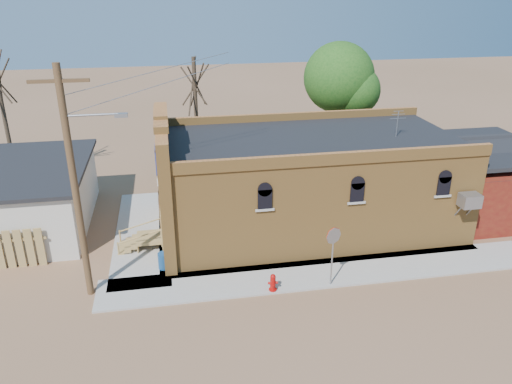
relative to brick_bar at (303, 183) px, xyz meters
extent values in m
plane|color=brown|center=(-1.64, -5.49, -2.34)|extent=(120.00, 120.00, 0.00)
cube|color=#9E9991|center=(-0.14, -4.59, -2.30)|extent=(19.00, 2.20, 0.08)
cube|color=#9E9991|center=(-7.94, 0.51, -2.30)|extent=(2.60, 10.00, 0.08)
cube|color=#B67B37|center=(0.36, 0.01, -0.09)|extent=(14.00, 7.00, 4.50)
cube|color=black|center=(0.36, 0.01, 2.21)|extent=(13.80, 6.80, 0.12)
cube|color=#B67B37|center=(-6.64, 0.01, 0.56)|extent=(0.50, 7.40, 5.80)
cube|color=navy|center=(-6.94, -1.19, 1.66)|extent=(0.08, 1.10, 1.56)
cube|color=gray|center=(6.46, -3.94, 0.26)|extent=(0.85, 0.65, 0.60)
cube|color=#611110|center=(9.86, 0.01, -0.74)|extent=(5.00, 6.00, 3.20)
cylinder|color=#4D2D1E|center=(-9.84, -4.29, 2.16)|extent=(0.26, 0.26, 9.00)
cube|color=#4D2D1E|center=(-9.84, -4.29, 6.06)|extent=(2.00, 0.12, 0.12)
cylinder|color=gray|center=(-8.94, -4.29, 4.86)|extent=(1.80, 0.08, 0.08)
cube|color=gray|center=(-7.94, -4.29, 4.81)|extent=(0.45, 0.22, 0.14)
cylinder|color=#463328|center=(-4.64, 7.51, 1.41)|extent=(0.24, 0.24, 7.50)
cylinder|color=#463328|center=(-15.64, 8.51, 1.66)|extent=(0.24, 0.24, 8.00)
cylinder|color=#463328|center=(4.36, 8.01, 0.81)|extent=(0.28, 0.28, 6.30)
sphere|color=#194A15|center=(4.36, 8.01, 3.61)|extent=(4.40, 4.40, 4.40)
cylinder|color=#A40B09|center=(-2.69, -5.49, -2.23)|extent=(0.40, 0.40, 0.06)
cylinder|color=#A40B09|center=(-2.69, -5.49, -1.93)|extent=(0.27, 0.27, 0.55)
sphere|color=#A40B09|center=(-2.69, -5.49, -1.64)|extent=(0.22, 0.22, 0.22)
cylinder|color=#A40B09|center=(-2.69, -5.63, -1.92)|extent=(0.13, 0.14, 0.10)
cylinder|color=#A40B09|center=(-2.83, -5.49, -1.92)|extent=(0.14, 0.13, 0.10)
cylinder|color=#A40B09|center=(-2.55, -5.49, -1.92)|extent=(0.14, 0.13, 0.10)
cylinder|color=gray|center=(-0.29, -5.49, -1.10)|extent=(0.07, 0.07, 2.33)
cylinder|color=gray|center=(-0.29, -5.52, -0.04)|extent=(0.67, 0.27, 0.70)
cylinder|color=red|center=(-0.29, -5.47, -0.04)|extent=(0.67, 0.27, 0.70)
cylinder|color=navy|center=(-6.94, -3.02, -1.90)|extent=(0.55, 0.55, 0.72)
camera|label=1|loc=(-6.37, -21.93, 9.10)|focal=35.00mm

